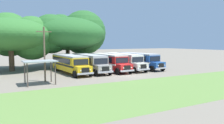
# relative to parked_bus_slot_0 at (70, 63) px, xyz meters

# --- Properties ---
(ground_plane) EXTENTS (220.00, 220.00, 0.00)m
(ground_plane) POSITION_rel_parked_bus_slot_0_xyz_m (6.50, -6.41, -1.58)
(ground_plane) COLOR slate
(foreground_grass_strip) EXTENTS (80.00, 11.47, 0.01)m
(foreground_grass_strip) POSITION_rel_parked_bus_slot_0_xyz_m (6.50, -15.97, -1.58)
(foreground_grass_strip) COLOR olive
(foreground_grass_strip) RESTS_ON ground_plane
(parked_bus_slot_0) EXTENTS (3.10, 10.89, 2.82)m
(parked_bus_slot_0) POSITION_rel_parked_bus_slot_0_xyz_m (0.00, 0.00, 0.00)
(parked_bus_slot_0) COLOR yellow
(parked_bus_slot_0) RESTS_ON ground_plane
(parked_bus_slot_1) EXTENTS (2.69, 10.84, 2.82)m
(parked_bus_slot_1) POSITION_rel_parked_bus_slot_0_xyz_m (3.30, 0.01, 0.00)
(parked_bus_slot_1) COLOR #9E9993
(parked_bus_slot_1) RESTS_ON ground_plane
(parked_bus_slot_2) EXTENTS (2.95, 10.87, 2.82)m
(parked_bus_slot_2) POSITION_rel_parked_bus_slot_0_xyz_m (6.62, -0.24, 0.00)
(parked_bus_slot_2) COLOR red
(parked_bus_slot_2) RESTS_ON ground_plane
(parked_bus_slot_3) EXTENTS (2.97, 10.88, 2.82)m
(parked_bus_slot_3) POSITION_rel_parked_bus_slot_0_xyz_m (9.66, -0.12, 0.00)
(parked_bus_slot_3) COLOR silver
(parked_bus_slot_3) RESTS_ON ground_plane
(parked_bus_slot_4) EXTENTS (3.37, 10.94, 2.82)m
(parked_bus_slot_4) POSITION_rel_parked_bus_slot_0_xyz_m (12.95, -0.19, 0.00)
(parked_bus_slot_4) COLOR #23519E
(parked_bus_slot_4) RESTS_ON ground_plane
(broad_shade_tree) EXTENTS (16.15, 15.31, 11.55)m
(broad_shade_tree) POSITION_rel_parked_bus_slot_0_xyz_m (3.47, 10.44, 5.07)
(broad_shade_tree) COLOR brown
(broad_shade_tree) RESTS_ON ground_plane
(secondary_tree) EXTENTS (14.88, 13.40, 10.11)m
(secondary_tree) POSITION_rel_parked_bus_slot_0_xyz_m (-7.51, 8.00, 4.36)
(secondary_tree) COLOR brown
(secondary_tree) RESTS_ON ground_plane
(utility_pole) EXTENTS (1.80, 0.20, 6.67)m
(utility_pole) POSITION_rel_parked_bus_slot_0_xyz_m (-5.07, -5.83, 2.00)
(utility_pole) COLOR brown
(utility_pole) RESTS_ON ground_plane
(waiting_shelter) EXTENTS (3.60, 2.60, 2.72)m
(waiting_shelter) POSITION_rel_parked_bus_slot_0_xyz_m (-5.95, -7.31, 0.87)
(waiting_shelter) COLOR brown
(waiting_shelter) RESTS_ON ground_plane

